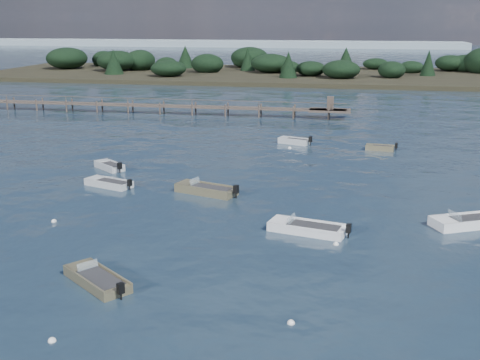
% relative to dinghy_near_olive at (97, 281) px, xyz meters
% --- Properties ---
extents(ground, '(400.00, 400.00, 0.00)m').
position_rel_dinghy_near_olive_xyz_m(ground, '(4.60, 61.78, -0.14)').
color(ground, '#152331').
rests_on(ground, ground).
extents(dinghy_near_olive, '(4.02, 3.59, 1.04)m').
position_rel_dinghy_near_olive_xyz_m(dinghy_near_olive, '(0.00, 0.00, 0.00)').
color(dinghy_near_olive, '#696246').
rests_on(dinghy_near_olive, ground).
extents(tender_far_grey_b, '(2.95, 1.38, 0.99)m').
position_rel_dinghy_near_olive_xyz_m(tender_far_grey_b, '(14.01, 32.31, 0.00)').
color(tender_far_grey_b, '#696246').
rests_on(tender_far_grey_b, ground).
extents(tender_far_white, '(3.43, 2.13, 1.16)m').
position_rel_dinghy_near_olive_xyz_m(tender_far_white, '(5.83, 33.76, 0.03)').
color(tender_far_white, '#AFB4B7').
rests_on(tender_far_white, ground).
extents(dinghy_mid_white_b, '(4.82, 3.49, 1.21)m').
position_rel_dinghy_near_olive_xyz_m(dinghy_mid_white_b, '(18.44, 11.66, 0.02)').
color(dinghy_mid_white_b, white).
rests_on(dinghy_mid_white_b, ground).
extents(dinghy_mid_grey, '(3.98, 2.51, 0.99)m').
position_rel_dinghy_near_olive_xyz_m(dinghy_mid_grey, '(-6.03, 15.90, -0.00)').
color(dinghy_mid_grey, '#AFB4B7').
rests_on(dinghy_mid_grey, ground).
extents(dinghy_mid_white_a, '(4.84, 2.63, 1.11)m').
position_rel_dinghy_near_olive_xyz_m(dinghy_mid_white_a, '(9.08, 8.83, 0.01)').
color(dinghy_mid_white_a, white).
rests_on(dinghy_mid_white_a, ground).
extents(tender_far_grey, '(3.11, 2.84, 1.09)m').
position_rel_dinghy_near_olive_xyz_m(tender_far_grey, '(-8.01, 20.79, 0.02)').
color(tender_far_grey, '#AFB4B7').
rests_on(tender_far_grey, ground).
extents(dinghy_extra_a, '(4.83, 2.92, 1.24)m').
position_rel_dinghy_near_olive_xyz_m(dinghy_extra_a, '(1.44, 15.44, 0.03)').
color(dinghy_extra_a, '#696246').
rests_on(dinghy_extra_a, ground).
extents(buoy_a, '(0.32, 0.32, 0.32)m').
position_rel_dinghy_near_olive_xyz_m(buoy_a, '(0.43, -5.19, -0.14)').
color(buoy_a, white).
rests_on(buoy_a, ground).
extents(buoy_b, '(0.32, 0.32, 0.32)m').
position_rel_dinghy_near_olive_xyz_m(buoy_b, '(10.79, 7.08, -0.14)').
color(buoy_b, white).
rests_on(buoy_b, ground).
extents(buoy_c, '(0.32, 0.32, 0.32)m').
position_rel_dinghy_near_olive_xyz_m(buoy_c, '(-6.20, 7.77, -0.14)').
color(buoy_c, white).
rests_on(buoy_c, ground).
extents(buoy_e, '(0.32, 0.32, 0.32)m').
position_rel_dinghy_near_olive_xyz_m(buoy_e, '(5.62, 31.53, -0.14)').
color(buoy_e, white).
rests_on(buoy_e, ground).
extents(buoy_extra_a, '(0.32, 0.32, 0.32)m').
position_rel_dinghy_near_olive_xyz_m(buoy_extra_a, '(10.14, 10.27, -0.14)').
color(buoy_extra_a, white).
rests_on(buoy_extra_a, ground).
extents(buoy_extra_b, '(0.32, 0.32, 0.32)m').
position_rel_dinghy_near_olive_xyz_m(buoy_extra_b, '(9.30, -2.09, -0.14)').
color(buoy_extra_b, white).
rests_on(buoy_extra_b, ground).
extents(jetty, '(64.50, 3.20, 3.40)m').
position_rel_dinghy_near_olive_xyz_m(jetty, '(-17.14, 49.77, 0.85)').
color(jetty, '#4D4139').
rests_on(jetty, ground).
extents(far_headland, '(190.00, 40.00, 5.80)m').
position_rel_dinghy_near_olive_xyz_m(far_headland, '(29.60, 101.78, 1.83)').
color(far_headland, black).
rests_on(far_headland, ground).
extents(distant_haze, '(280.00, 20.00, 2.40)m').
position_rel_dinghy_near_olive_xyz_m(distant_haze, '(-85.40, 231.78, -0.14)').
color(distant_haze, '#8195A0').
rests_on(distant_haze, ground).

